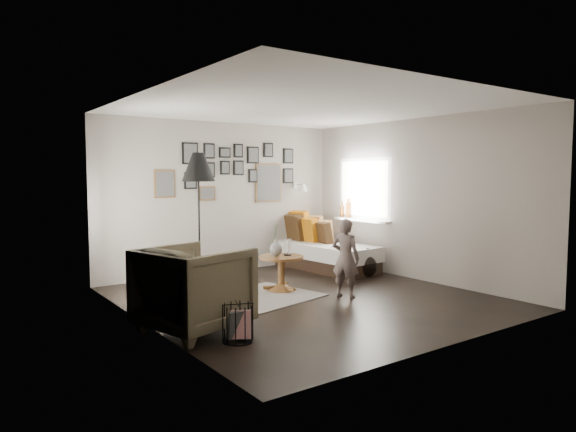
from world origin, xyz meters
TOP-DOWN VIEW (x-y plane):
  - ground at (0.00, 0.00)m, footprint 4.80×4.80m
  - wall_back at (0.00, 2.40)m, footprint 4.50×0.00m
  - wall_front at (0.00, -2.40)m, footprint 4.50×0.00m
  - wall_left at (-2.25, 0.00)m, footprint 0.00×4.80m
  - wall_right at (2.25, 0.00)m, footprint 0.00×4.80m
  - ceiling at (0.00, 0.00)m, footprint 4.80×4.80m
  - door_left at (-2.23, 1.20)m, footprint 0.00×2.14m
  - window_right at (2.18, 1.34)m, footprint 0.15×1.32m
  - gallery_wall at (0.29, 2.38)m, footprint 2.74×0.03m
  - wall_sconce at (1.55, 2.13)m, footprint 0.18×0.36m
  - rug at (-0.63, 0.36)m, footprint 2.01×1.60m
  - pedestal_table at (-0.02, 0.57)m, footprint 0.65×0.65m
  - vase at (-0.10, 0.59)m, footprint 0.19×0.19m
  - candles at (0.09, 0.57)m, footprint 0.11×0.11m
  - daybed at (1.60, 1.63)m, footprint 1.04×2.18m
  - magazine_on_daybed at (1.54, 0.98)m, footprint 0.30×0.36m
  - armchair at (-1.90, -0.48)m, footprint 1.26×1.24m
  - armchair_cushion at (-1.87, -0.43)m, footprint 0.51×0.52m
  - floor_lamp at (-1.09, 1.06)m, footprint 0.47×0.47m
  - magazine_basket at (-1.69, -1.07)m, footprint 0.40×0.40m
  - demijohn_large at (1.37, 0.68)m, footprint 0.35×0.35m
  - demijohn_small at (1.72, 0.56)m, footprint 0.31×0.31m
  - child at (0.46, -0.29)m, footprint 0.40×0.47m

SIDE VIEW (x-z plane):
  - ground at x=0.00m, z-range 0.00..0.00m
  - rug at x=-0.63m, z-range 0.00..0.01m
  - demijohn_small at x=1.72m, z-range -0.06..0.42m
  - magazine_basket at x=-1.69m, z-range 0.00..0.38m
  - demijohn_large at x=1.37m, z-range -0.06..0.47m
  - pedestal_table at x=-0.02m, z-range -0.02..0.49m
  - daybed at x=1.60m, z-range -0.18..0.84m
  - armchair at x=-1.90m, z-range 0.00..0.93m
  - magazine_on_daybed at x=1.54m, z-range 0.47..0.49m
  - armchair_cushion at x=-1.87m, z-range 0.38..0.58m
  - child at x=0.46m, z-range 0.00..1.10m
  - candles at x=0.09m, z-range 0.51..0.75m
  - vase at x=-0.10m, z-range 0.42..0.89m
  - window_right at x=2.18m, z-range 0.28..1.58m
  - door_left at x=-2.23m, z-range -0.02..2.12m
  - wall_back at x=0.00m, z-range -0.95..3.55m
  - wall_front at x=0.00m, z-range -0.95..3.55m
  - wall_left at x=-2.25m, z-range -1.10..3.70m
  - wall_right at x=2.25m, z-range -1.10..3.70m
  - wall_sconce at x=1.55m, z-range 1.38..1.54m
  - floor_lamp at x=-1.09m, z-range 0.73..2.73m
  - gallery_wall at x=0.29m, z-range 1.20..2.28m
  - ceiling at x=0.00m, z-range 2.60..2.60m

